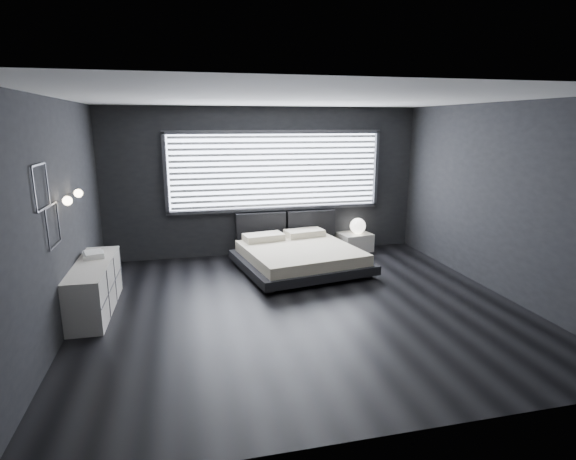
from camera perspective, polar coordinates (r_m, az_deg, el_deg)
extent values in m
plane|color=black|center=(6.38, 1.76, -9.63)|extent=(6.00, 6.00, 0.00)
plane|color=silver|center=(5.88, 1.96, 16.36)|extent=(6.00, 6.00, 0.00)
cube|color=black|center=(8.63, -2.89, 6.10)|extent=(6.00, 0.04, 2.80)
cube|color=black|center=(3.47, 13.71, -5.43)|extent=(6.00, 0.04, 2.80)
cube|color=black|center=(5.96, -27.24, 1.30)|extent=(0.04, 5.50, 2.80)
cube|color=black|center=(7.34, 25.18, 3.54)|extent=(0.04, 5.50, 2.80)
cube|color=white|center=(8.62, -1.56, 7.51)|extent=(4.00, 0.02, 1.38)
cube|color=#47474C|center=(8.42, -15.34, 6.90)|extent=(0.06, 0.08, 1.48)
cube|color=#47474C|center=(9.22, 11.11, 7.65)|extent=(0.06, 0.08, 1.48)
cube|color=#47474C|center=(8.55, -1.55, 12.36)|extent=(4.14, 0.08, 0.06)
cube|color=#47474C|center=(8.70, -1.49, 2.70)|extent=(4.14, 0.08, 0.06)
cube|color=silver|center=(8.56, -1.48, 7.47)|extent=(3.94, 0.03, 1.32)
cube|color=black|center=(8.65, -3.46, 0.52)|extent=(0.96, 0.16, 0.52)
cube|color=black|center=(8.86, 2.92, 0.85)|extent=(0.96, 0.16, 0.52)
cylinder|color=silver|center=(5.96, -26.87, 3.31)|extent=(0.10, 0.02, 0.02)
sphere|color=#FFE5B7|center=(5.95, -26.21, 3.35)|extent=(0.11, 0.11, 0.11)
cylinder|color=silver|center=(6.54, -25.68, 4.21)|extent=(0.10, 0.02, 0.02)
sphere|color=#FFE5B7|center=(6.53, -25.08, 4.25)|extent=(0.11, 0.11, 0.11)
cube|color=#47474C|center=(5.34, -29.14, 7.25)|extent=(0.01, 0.46, 0.02)
cube|color=#47474C|center=(5.39, -28.59, 2.40)|extent=(0.01, 0.46, 0.02)
cube|color=#47474C|center=(5.58, -28.25, 5.16)|extent=(0.01, 0.02, 0.46)
cube|color=#47474C|center=(5.14, -29.52, 4.44)|extent=(0.01, 0.02, 0.46)
cube|color=#47474C|center=(5.63, -27.93, 2.78)|extent=(0.01, 0.46, 0.02)
cube|color=#47474C|center=(5.72, -27.43, -1.75)|extent=(0.01, 0.46, 0.02)
cube|color=#47474C|center=(5.89, -27.14, 0.99)|extent=(0.01, 0.02, 0.46)
cube|color=#47474C|center=(5.46, -28.25, -0.03)|extent=(0.01, 0.02, 0.46)
cube|color=black|center=(6.87, -2.38, -7.60)|extent=(0.13, 0.13, 0.07)
cube|color=black|center=(7.62, 10.05, -5.64)|extent=(0.13, 0.13, 0.07)
cube|color=black|center=(8.27, -6.25, -3.98)|extent=(0.13, 0.13, 0.07)
cube|color=black|center=(8.90, 4.58, -2.67)|extent=(0.13, 0.13, 0.07)
cube|color=black|center=(7.83, 1.56, -4.06)|extent=(2.33, 2.25, 0.15)
cube|color=beige|center=(7.78, 1.57, -2.89)|extent=(2.09, 2.09, 0.18)
cube|color=beige|center=(8.23, -3.13, -0.90)|extent=(0.77, 0.50, 0.12)
cube|color=beige|center=(8.54, 2.09, -0.36)|extent=(0.77, 0.50, 0.12)
cube|color=silver|center=(9.11, 8.46, -1.49)|extent=(0.68, 0.60, 0.35)
sphere|color=white|center=(9.02, 8.85, 0.53)|extent=(0.31, 0.31, 0.31)
cube|color=silver|center=(6.67, -23.40, -6.64)|extent=(0.50, 1.69, 0.67)
cube|color=#47474C|center=(6.62, -21.36, -6.59)|extent=(0.03, 1.67, 0.65)
cube|color=white|center=(6.87, -23.47, -2.94)|extent=(0.34, 0.41, 0.04)
cube|color=white|center=(6.84, -23.45, -2.68)|extent=(0.31, 0.37, 0.03)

